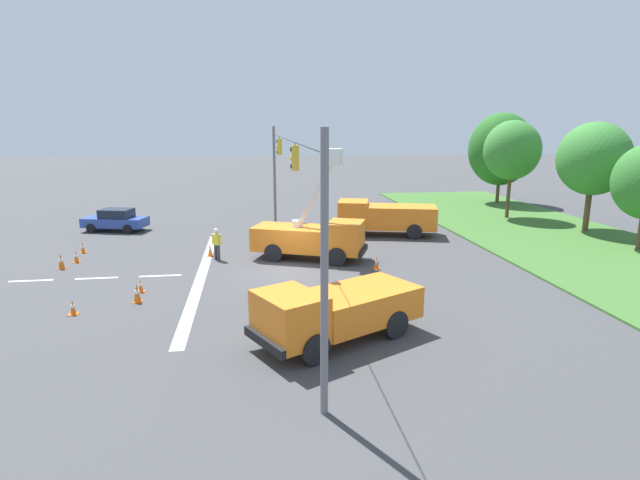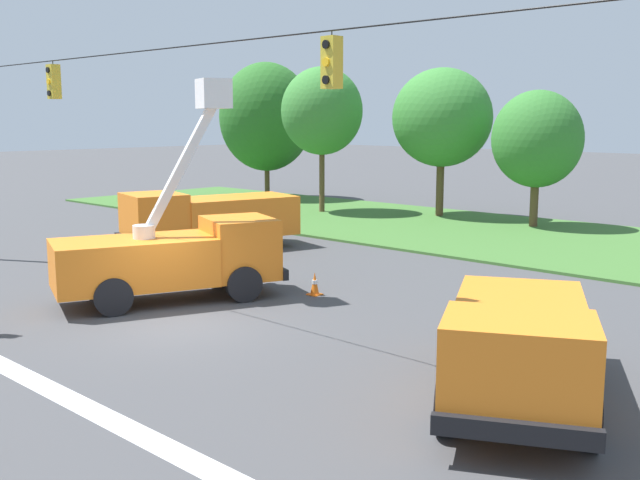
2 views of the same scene
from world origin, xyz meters
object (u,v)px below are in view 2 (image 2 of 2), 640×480
object	(u,v)px
utility_truck_support_near	(519,344)
traffic_cone_lane_edge_a	(106,244)
tree_centre	(442,118)
traffic_cone_mid_left	(315,284)
tree_west	(322,111)
tree_east	(537,139)
utility_truck_bucket_lift	(175,253)
tree_far_west	(266,117)
utility_truck_support_far	(208,218)

from	to	relation	value
utility_truck_support_near	traffic_cone_lane_edge_a	bearing A→B (deg)	170.25
tree_centre	traffic_cone_mid_left	xyz separation A→B (m)	(7.15, -16.73, -4.71)
tree_west	tree_centre	world-z (taller)	tree_west
tree_east	utility_truck_support_near	world-z (taller)	tree_east
tree_east	utility_truck_support_near	xyz separation A→B (m)	(10.12, -20.01, -2.97)
tree_west	traffic_cone_lane_edge_a	bearing A→B (deg)	-82.13
tree_west	utility_truck_bucket_lift	size ratio (longest dim) A/B	1.17
traffic_cone_lane_edge_a	utility_truck_support_near	bearing A→B (deg)	-9.75
utility_truck_bucket_lift	tree_far_west	bearing A→B (deg)	131.77
tree_centre	tree_east	world-z (taller)	tree_centre
tree_west	traffic_cone_lane_edge_a	size ratio (longest dim) A/B	12.54
tree_far_west	traffic_cone_lane_edge_a	world-z (taller)	tree_far_west
utility_truck_bucket_lift	traffic_cone_mid_left	bearing A→B (deg)	51.95
traffic_cone_lane_edge_a	traffic_cone_mid_left	bearing A→B (deg)	1.55
tree_far_west	tree_west	world-z (taller)	tree_far_west
utility_truck_support_far	traffic_cone_lane_edge_a	world-z (taller)	utility_truck_support_far
tree_east	utility_truck_bucket_lift	world-z (taller)	tree_east
utility_truck_support_far	utility_truck_support_near	bearing A→B (deg)	-20.49
utility_truck_support_near	tree_far_west	bearing A→B (deg)	144.46
utility_truck_bucket_lift	utility_truck_support_far	world-z (taller)	utility_truck_bucket_lift
tree_far_west	tree_centre	distance (m)	13.02
tree_west	utility_truck_support_near	world-z (taller)	tree_west
tree_east	utility_truck_support_near	size ratio (longest dim) A/B	0.98
tree_centre	utility_truck_support_near	xyz separation A→B (m)	(15.48, -20.29, -3.94)
traffic_cone_mid_left	utility_truck_support_near	bearing A→B (deg)	-23.13
tree_east	utility_truck_support_near	distance (m)	22.62
traffic_cone_mid_left	traffic_cone_lane_edge_a	bearing A→B (deg)	-178.45
tree_east	traffic_cone_lane_edge_a	xyz separation A→B (m)	(-8.91, -16.74, -3.78)
tree_east	traffic_cone_lane_edge_a	distance (m)	19.34
utility_truck_support_near	tree_west	bearing A→B (deg)	140.38
tree_centre	utility_truck_support_far	xyz separation A→B (m)	(-0.92, -14.16, -3.77)
tree_east	tree_far_west	bearing A→B (deg)	178.92
utility_truck_bucket_lift	utility_truck_support_far	distance (m)	7.99
traffic_cone_mid_left	tree_centre	bearing A→B (deg)	113.13
utility_truck_bucket_lift	utility_truck_support_near	world-z (taller)	utility_truck_bucket_lift
utility_truck_bucket_lift	traffic_cone_lane_edge_a	world-z (taller)	utility_truck_bucket_lift
tree_far_west	traffic_cone_mid_left	xyz separation A→B (m)	(20.16, -16.79, -4.78)
tree_east	utility_truck_support_far	bearing A→B (deg)	-114.34
tree_west	utility_truck_support_near	bearing A→B (deg)	-39.62
tree_far_west	traffic_cone_lane_edge_a	xyz separation A→B (m)	(9.46, -17.08, -4.81)
utility_truck_bucket_lift	traffic_cone_mid_left	xyz separation A→B (m)	(2.41, 3.08, -1.01)
utility_truck_support_far	utility_truck_bucket_lift	bearing A→B (deg)	-44.96
tree_west	utility_truck_bucket_lift	bearing A→B (deg)	-58.77
tree_west	traffic_cone_mid_left	xyz separation A→B (m)	(12.65, -13.81, -5.06)
traffic_cone_mid_left	utility_truck_support_far	bearing A→B (deg)	162.35
tree_west	tree_centre	xyz separation A→B (m)	(5.50, 2.92, -0.34)
utility_truck_support_near	traffic_cone_lane_edge_a	distance (m)	19.33
utility_truck_support_far	traffic_cone_mid_left	distance (m)	8.51
tree_west	tree_east	xyz separation A→B (m)	(10.86, 2.64, -1.31)
tree_west	tree_east	size ratio (longest dim) A/B	1.22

